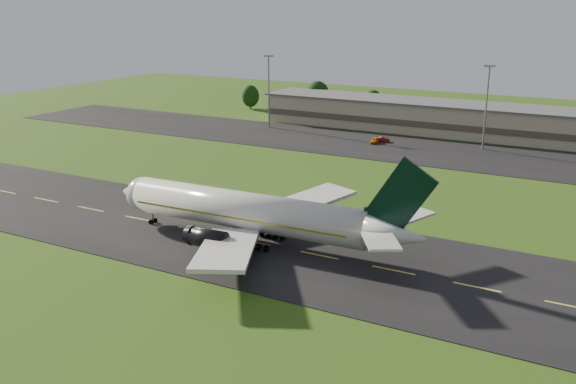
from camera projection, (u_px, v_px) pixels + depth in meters
The scene contains 9 objects.
ground at pixel (319, 256), 90.55m from camera, with size 360.00×360.00×0.00m, color #284B12.
taxiway at pixel (319, 256), 90.54m from camera, with size 220.00×30.00×0.10m, color black.
apron at pixel (453, 154), 151.09m from camera, with size 260.00×30.00×0.10m, color black.
airliner at pixel (251, 212), 94.44m from camera, with size 51.29×42.16×15.57m.
terminal at pixel (503, 123), 167.36m from camera, with size 145.00×16.00×8.40m.
light_mast_west at pixel (269, 83), 179.51m from camera, with size 2.40×1.20×20.35m.
light_mast_centre at pixel (487, 97), 151.90m from camera, with size 2.40×1.20×20.35m.
service_vehicle_a at pixel (374, 140), 162.29m from camera, with size 1.67×4.16×1.42m, color orange.
service_vehicle_b at pixel (383, 140), 163.72m from camera, with size 1.27×3.64×1.20m, color maroon.
Camera 1 is at (36.53, -76.02, 34.45)m, focal length 40.00 mm.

